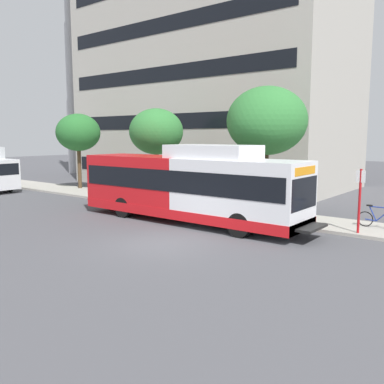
{
  "coord_description": "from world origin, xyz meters",
  "views": [
    {
      "loc": [
        -11.31,
        -10.3,
        4.03
      ],
      "look_at": [
        2.9,
        0.84,
        1.6
      ],
      "focal_mm": 38.85,
      "sensor_mm": 36.0,
      "label": 1
    }
  ],
  "objects_px": {
    "transit_bus": "(188,186)",
    "street_tree_mid_block": "(156,132)",
    "street_tree_near_stop": "(267,121)",
    "street_tree_far_block": "(78,133)",
    "bus_stop_sign_pole": "(360,196)",
    "bicycle_parked": "(379,218)"
  },
  "relations": [
    {
      "from": "transit_bus",
      "to": "street_tree_mid_block",
      "type": "xyz_separation_m",
      "value": [
        4.01,
        5.76,
        2.6
      ]
    },
    {
      "from": "street_tree_near_stop",
      "to": "street_tree_far_block",
      "type": "height_order",
      "value": "street_tree_near_stop"
    },
    {
      "from": "street_tree_far_block",
      "to": "street_tree_mid_block",
      "type": "bearing_deg",
      "value": -91.35
    },
    {
      "from": "bus_stop_sign_pole",
      "to": "street_tree_near_stop",
      "type": "bearing_deg",
      "value": 69.87
    },
    {
      "from": "transit_bus",
      "to": "bicycle_parked",
      "type": "bearing_deg",
      "value": -65.64
    },
    {
      "from": "bicycle_parked",
      "to": "transit_bus",
      "type": "bearing_deg",
      "value": 114.36
    },
    {
      "from": "transit_bus",
      "to": "street_tree_near_stop",
      "type": "relative_size",
      "value": 1.92
    },
    {
      "from": "bicycle_parked",
      "to": "street_tree_near_stop",
      "type": "relative_size",
      "value": 0.28
    },
    {
      "from": "transit_bus",
      "to": "street_tree_far_block",
      "type": "relative_size",
      "value": 2.21
    },
    {
      "from": "transit_bus",
      "to": "street_tree_near_stop",
      "type": "distance_m",
      "value": 5.37
    },
    {
      "from": "transit_bus",
      "to": "bicycle_parked",
      "type": "distance_m",
      "value": 8.44
    },
    {
      "from": "bus_stop_sign_pole",
      "to": "bicycle_parked",
      "type": "bearing_deg",
      "value": -16.66
    },
    {
      "from": "street_tree_far_block",
      "to": "transit_bus",
      "type": "bearing_deg",
      "value": -106.86
    },
    {
      "from": "transit_bus",
      "to": "street_tree_far_block",
      "type": "xyz_separation_m",
      "value": [
        4.2,
        13.85,
        2.59
      ]
    },
    {
      "from": "transit_bus",
      "to": "street_tree_mid_block",
      "type": "height_order",
      "value": "street_tree_mid_block"
    },
    {
      "from": "transit_bus",
      "to": "bicycle_parked",
      "type": "height_order",
      "value": "transit_bus"
    },
    {
      "from": "street_tree_near_stop",
      "to": "street_tree_far_block",
      "type": "relative_size",
      "value": 1.15
    },
    {
      "from": "street_tree_far_block",
      "to": "bus_stop_sign_pole",
      "type": "bearing_deg",
      "value": -95.91
    },
    {
      "from": "bus_stop_sign_pole",
      "to": "bicycle_parked",
      "type": "distance_m",
      "value": 1.85
    },
    {
      "from": "bicycle_parked",
      "to": "street_tree_far_block",
      "type": "distance_m",
      "value": 21.81
    },
    {
      "from": "bus_stop_sign_pole",
      "to": "street_tree_near_stop",
      "type": "relative_size",
      "value": 0.41
    },
    {
      "from": "street_tree_near_stop",
      "to": "street_tree_mid_block",
      "type": "bearing_deg",
      "value": 89.61
    }
  ]
}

